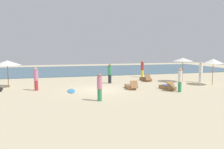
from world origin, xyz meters
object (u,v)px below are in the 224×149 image
person_2 (201,72)px  umbrella_3 (7,63)px  umbrella_0 (183,60)px  umbrella_1 (213,61)px  lounger_2 (168,87)px  person_0 (36,79)px  person_3 (142,69)px  person_4 (100,87)px  surfboard (71,91)px  lounger_3 (146,79)px  person_1 (180,80)px  person_5 (110,73)px  lounger_1 (131,87)px

person_2 → umbrella_3: bearing=174.8°
umbrella_0 → umbrella_1: bearing=-56.6°
umbrella_3 → lounger_2: 13.07m
person_2 → umbrella_1: bearing=-90.2°
person_0 → person_3: person_3 is taller
person_4 → person_3: bearing=55.4°
umbrella_3 → surfboard: 6.04m
lounger_3 → umbrella_0: bearing=-28.6°
person_4 → umbrella_1: bearing=17.9°
person_1 → surfboard: bearing=162.8°
person_0 → person_5: bearing=18.5°
lounger_1 → person_3: bearing=60.3°
lounger_1 → person_5: size_ratio=0.94×
person_0 → lounger_1: bearing=-9.5°
surfboard → lounger_2: bearing=-9.3°
umbrella_3 → lounger_1: 10.20m
person_1 → person_4: 6.49m
person_0 → person_1: bearing=-18.6°
lounger_3 → umbrella_1: bearing=-41.0°
lounger_1 → person_2: person_2 is taller
umbrella_0 → surfboard: 11.21m
person_3 → surfboard: person_3 is taller
person_1 → umbrella_3: bearing=156.7°
umbrella_1 → surfboard: bearing=179.1°
umbrella_0 → person_1: size_ratio=1.31×
lounger_2 → person_4: bearing=-157.3°
umbrella_1 → person_1: umbrella_1 is taller
lounger_2 → surfboard: bearing=170.7°
umbrella_0 → lounger_2: 5.17m
lounger_1 → person_5: bearing=104.0°
umbrella_0 → lounger_2: (-3.40, -3.35, -1.98)m
person_5 → umbrella_1: bearing=-21.9°
umbrella_0 → person_2: (1.54, -0.66, -1.16)m
lounger_2 → lounger_1: bearing=158.2°
person_2 → person_5: 8.66m
person_1 → surfboard: person_1 is taller
umbrella_0 → person_2: umbrella_0 is taller
umbrella_0 → umbrella_1: size_ratio=1.01×
umbrella_3 → person_4: (6.20, -6.75, -1.18)m
lounger_1 → surfboard: size_ratio=0.92×
lounger_1 → umbrella_3: bearing=161.6°
umbrella_1 → umbrella_3: (-17.16, 3.22, -0.06)m
umbrella_3 → person_2: 17.27m
person_0 → person_4: bearing=-50.8°
lounger_3 → person_1: bearing=-90.0°
person_5 → person_2: bearing=-11.6°
umbrella_0 → person_3: 5.20m
person_5 → person_4: bearing=-109.6°
lounger_1 → person_3: 7.87m
lounger_2 → person_2: 5.69m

